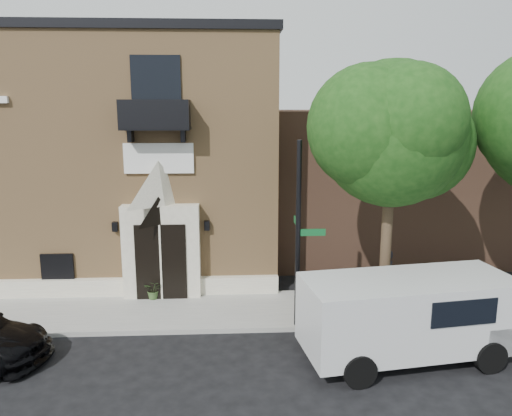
{
  "coord_description": "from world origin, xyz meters",
  "views": [
    {
      "loc": [
        1.38,
        -13.72,
        6.62
      ],
      "look_at": [
        2.18,
        2.0,
        3.37
      ],
      "focal_mm": 35.0,
      "sensor_mm": 36.0,
      "label": 1
    }
  ],
  "objects_px": {
    "dumpster": "(383,302)",
    "cargo_van": "(415,314)",
    "fire_hydrant": "(310,310)",
    "street_sign": "(298,235)",
    "pedestrian_near": "(385,277)"
  },
  "relations": [
    {
      "from": "cargo_van",
      "to": "street_sign",
      "type": "bearing_deg",
      "value": 137.52
    },
    {
      "from": "dumpster",
      "to": "cargo_van",
      "type": "bearing_deg",
      "value": -102.16
    },
    {
      "from": "cargo_van",
      "to": "street_sign",
      "type": "height_order",
      "value": "street_sign"
    },
    {
      "from": "cargo_van",
      "to": "dumpster",
      "type": "distance_m",
      "value": 2.25
    },
    {
      "from": "dumpster",
      "to": "pedestrian_near",
      "type": "bearing_deg",
      "value": 54.26
    },
    {
      "from": "cargo_van",
      "to": "dumpster",
      "type": "height_order",
      "value": "cargo_van"
    },
    {
      "from": "street_sign",
      "to": "dumpster",
      "type": "xyz_separation_m",
      "value": [
        2.69,
        0.24,
        -2.24
      ]
    },
    {
      "from": "cargo_van",
      "to": "pedestrian_near",
      "type": "height_order",
      "value": "cargo_van"
    },
    {
      "from": "cargo_van",
      "to": "pedestrian_near",
      "type": "relative_size",
      "value": 3.09
    },
    {
      "from": "street_sign",
      "to": "fire_hydrant",
      "type": "distance_m",
      "value": 2.43
    },
    {
      "from": "street_sign",
      "to": "fire_hydrant",
      "type": "bearing_deg",
      "value": 15.35
    },
    {
      "from": "cargo_van",
      "to": "fire_hydrant",
      "type": "relative_size",
      "value": 7.34
    },
    {
      "from": "cargo_van",
      "to": "street_sign",
      "type": "distance_m",
      "value": 3.82
    },
    {
      "from": "fire_hydrant",
      "to": "dumpster",
      "type": "bearing_deg",
      "value": 3.29
    },
    {
      "from": "street_sign",
      "to": "fire_hydrant",
      "type": "relative_size",
      "value": 7.04
    }
  ]
}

